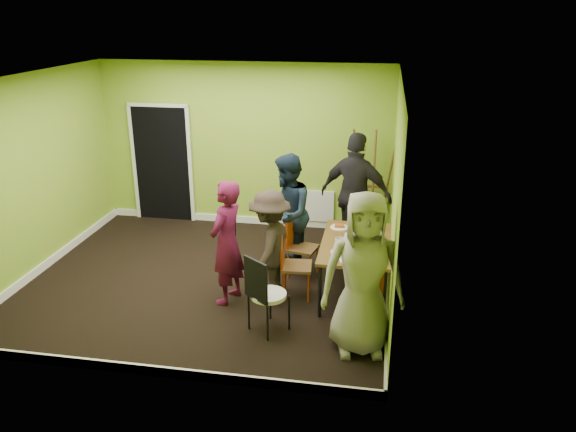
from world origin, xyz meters
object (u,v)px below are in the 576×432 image
easel (373,184)px  chair_left_far (298,242)px  dining_table (356,246)px  thermos (359,234)px  chair_front_end (364,297)px  person_standing (227,243)px  person_left_far (287,214)px  blue_bottle (378,247)px  orange_bottle (356,235)px  person_back_end (356,195)px  chair_left_near (291,260)px  person_front_end (363,274)px  chair_back_end (358,218)px  chair_bentwood (264,291)px  person_left_near (270,247)px

easel → chair_left_far: bearing=-120.7°
dining_table → thermos: 0.17m
chair_front_end → person_standing: 1.90m
person_standing → person_left_far: person_left_far is taller
blue_bottle → orange_bottle: (-0.29, 0.53, -0.07)m
chair_front_end → thermos: thermos is taller
person_back_end → chair_left_near: bearing=81.8°
dining_table → blue_bottle: size_ratio=6.71×
chair_front_end → person_front_end: size_ratio=0.52×
chair_back_end → chair_front_end: size_ratio=0.97×
easel → person_back_end: person_back_end is taller
chair_left_far → chair_bentwood: size_ratio=0.94×
chair_left_far → chair_back_end: bearing=143.0°
chair_left_near → blue_bottle: (1.12, -0.16, 0.33)m
person_left_near → easel: bearing=160.9°
person_standing → person_front_end: 1.95m
person_left_near → person_front_end: size_ratio=0.80×
easel → person_left_far: size_ratio=1.07×
person_standing → person_left_near: (0.53, 0.14, -0.07)m
blue_bottle → person_left_far: person_left_far is taller
blue_bottle → person_standing: person_standing is taller
person_left_near → blue_bottle: bearing=95.8°
dining_table → person_left_near: 1.13m
chair_left_far → easel: size_ratio=0.50×
thermos → person_back_end: size_ratio=0.12×
chair_bentwood → person_left_near: (-0.09, 0.80, 0.21)m
dining_table → thermos: (0.03, -0.01, 0.17)m
easel → person_front_end: person_front_end is taller
chair_left_near → person_standing: person_standing is taller
chair_front_end → blue_bottle: bearing=64.9°
chair_back_end → easel: 1.03m
chair_back_end → chair_left_near: bearing=72.9°
chair_bentwood → blue_bottle: same height
chair_front_end → chair_bentwood: chair_bentwood is taller
chair_front_end → orange_bottle: size_ratio=12.91×
chair_front_end → person_back_end: size_ratio=0.50×
chair_back_end → blue_bottle: blue_bottle is taller
blue_bottle → person_front_end: size_ratio=0.12×
chair_left_near → person_front_end: bearing=36.4°
dining_table → chair_back_end: (-0.04, 1.11, -0.03)m
person_front_end → chair_back_end: bearing=84.9°
person_left_far → person_front_end: person_front_end is taller
orange_bottle → thermos: bearing=-75.8°
dining_table → person_back_end: size_ratio=0.78×
blue_bottle → orange_bottle: size_ratio=2.99×
dining_table → person_left_near: bearing=-163.3°
person_left_near → person_back_end: person_back_end is taller
chair_bentwood → person_left_far: 1.76m
chair_left_near → person_front_end: 1.51m
chair_bentwood → chair_front_end: bearing=39.5°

